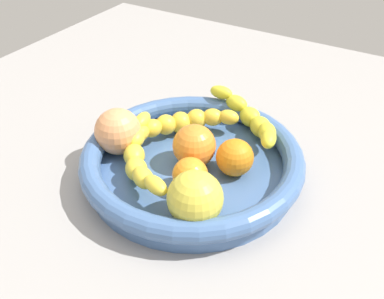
{
  "coord_description": "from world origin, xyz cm",
  "views": [
    {
      "loc": [
        -45.04,
        -26.76,
        46.45
      ],
      "look_at": [
        0.0,
        0.0,
        7.88
      ],
      "focal_mm": 41.18,
      "sensor_mm": 36.0,
      "label": 1
    }
  ],
  "objects": [
    {
      "name": "orange_mid_left",
      "position": [
        0.66,
        -0.42,
        8.14
      ],
      "size": [
        6.53,
        6.53,
        6.53
      ],
      "primitive_type": "sphere",
      "color": "orange",
      "rests_on": "fruit_bowl"
    },
    {
      "name": "kitchen_counter",
      "position": [
        0.0,
        0.0,
        1.5
      ],
      "size": [
        120.0,
        120.0,
        3.0
      ],
      "primitive_type": "cube",
      "color": "#9B9795",
      "rests_on": "ground"
    },
    {
      "name": "apple_yellow",
      "position": [
        -9.5,
        -6.1,
        8.53
      ],
      "size": [
        7.31,
        7.31,
        7.31
      ],
      "primitive_type": "sphere",
      "color": "gold",
      "rests_on": "fruit_bowl"
    },
    {
      "name": "orange_front",
      "position": [
        1.76,
        -6.19,
        7.66
      ],
      "size": [
        5.55,
        5.55,
        5.55
      ],
      "primitive_type": "sphere",
      "color": "orange",
      "rests_on": "fruit_bowl"
    },
    {
      "name": "fruit_bowl",
      "position": [
        0.0,
        0.0,
        5.62
      ],
      "size": [
        33.52,
        33.52,
        5.08
      ],
      "color": "#44679E",
      "rests_on": "kitchen_counter"
    },
    {
      "name": "banana_draped_right",
      "position": [
        -5.48,
        5.59,
        7.82
      ],
      "size": [
        15.69,
        14.43,
        4.64
      ],
      "color": "yellow",
      "rests_on": "fruit_bowl"
    },
    {
      "name": "banana_draped_left",
      "position": [
        12.14,
        -4.06,
        8.01
      ],
      "size": [
        12.69,
        16.31,
        4.94
      ],
      "color": "yellow",
      "rests_on": "fruit_bowl"
    },
    {
      "name": "orange_mid_right",
      "position": [
        -4.71,
        -2.5,
        7.4
      ],
      "size": [
        5.05,
        5.05,
        5.05
      ],
      "primitive_type": "sphere",
      "color": "orange",
      "rests_on": "fruit_bowl"
    },
    {
      "name": "banana_arching_top",
      "position": [
        6.18,
        5.51,
        7.32
      ],
      "size": [
        14.51,
        13.04,
        4.3
      ],
      "color": "yellow",
      "rests_on": "fruit_bowl"
    },
    {
      "name": "peach_blush",
      "position": [
        -2.52,
        11.77,
        8.52
      ],
      "size": [
        7.27,
        7.27,
        7.27
      ],
      "primitive_type": "sphere",
      "color": "#EE9B61",
      "rests_on": "fruit_bowl"
    }
  ]
}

